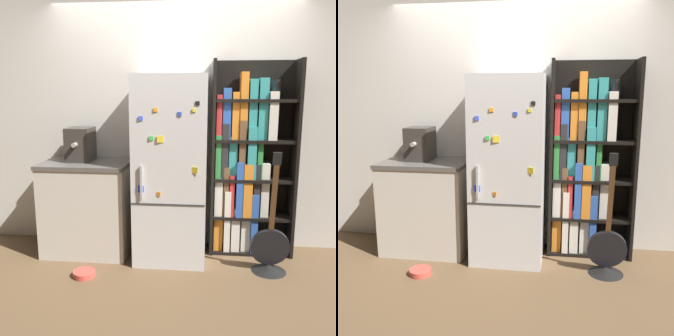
% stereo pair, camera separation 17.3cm
% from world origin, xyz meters
% --- Properties ---
extents(ground_plane, '(16.00, 16.00, 0.00)m').
position_xyz_m(ground_plane, '(0.00, 0.00, 0.00)').
color(ground_plane, brown).
extents(wall_back, '(8.00, 0.05, 2.60)m').
position_xyz_m(wall_back, '(0.00, 0.47, 1.30)').
color(wall_back, silver).
rests_on(wall_back, ground_plane).
extents(refrigerator, '(0.67, 0.70, 1.78)m').
position_xyz_m(refrigerator, '(-0.00, 0.11, 0.89)').
color(refrigerator, silver).
rests_on(refrigerator, ground_plane).
extents(bookshelf, '(0.82, 0.32, 1.93)m').
position_xyz_m(bookshelf, '(0.73, 0.31, 0.89)').
color(bookshelf, black).
rests_on(bookshelf, ground_plane).
extents(kitchen_counter, '(0.87, 0.63, 0.94)m').
position_xyz_m(kitchen_counter, '(-0.86, 0.15, 0.47)').
color(kitchen_counter, beige).
rests_on(kitchen_counter, ground_plane).
extents(espresso_machine, '(0.24, 0.36, 0.33)m').
position_xyz_m(espresso_machine, '(-0.93, 0.20, 1.11)').
color(espresso_machine, '#38332D').
rests_on(espresso_machine, kitchen_counter).
extents(guitar, '(0.35, 0.32, 1.13)m').
position_xyz_m(guitar, '(0.93, -0.16, 0.17)').
color(guitar, black).
rests_on(guitar, ground_plane).
extents(pet_bowl, '(0.20, 0.20, 0.05)m').
position_xyz_m(pet_bowl, '(-0.73, -0.43, 0.03)').
color(pet_bowl, '#D84C3F').
rests_on(pet_bowl, ground_plane).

